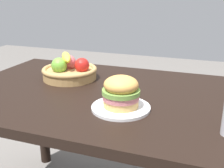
# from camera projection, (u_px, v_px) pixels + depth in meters

# --- Properties ---
(dining_table) EXTENTS (1.40, 0.90, 0.75)m
(dining_table) POSITION_uv_depth(u_px,v_px,m) (105.00, 112.00, 1.32)
(dining_table) COLOR black
(dining_table) RESTS_ON ground_plane
(plate) EXTENTS (0.23, 0.23, 0.01)m
(plate) POSITION_uv_depth(u_px,v_px,m) (121.00, 108.00, 1.10)
(plate) COLOR white
(plate) RESTS_ON dining_table
(sandwich) EXTENTS (0.15, 0.15, 0.13)m
(sandwich) POSITION_uv_depth(u_px,v_px,m) (121.00, 92.00, 1.07)
(sandwich) COLOR #DBAD60
(sandwich) RESTS_ON plate
(fruit_basket) EXTENTS (0.29, 0.29, 0.14)m
(fruit_basket) POSITION_uv_depth(u_px,v_px,m) (70.00, 70.00, 1.46)
(fruit_basket) COLOR tan
(fruit_basket) RESTS_ON dining_table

